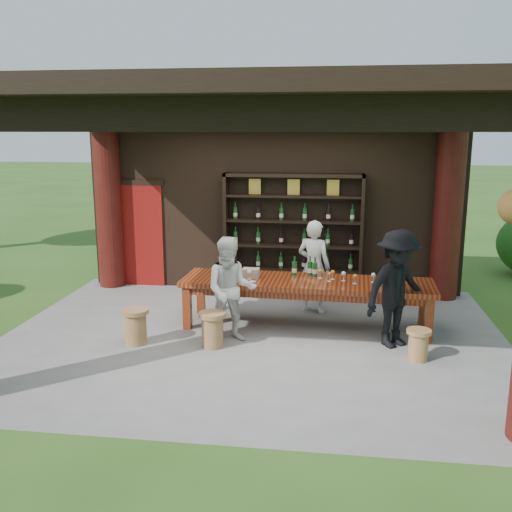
# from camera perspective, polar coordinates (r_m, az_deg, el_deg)

# --- Properties ---
(ground) EXTENTS (90.00, 90.00, 0.00)m
(ground) POSITION_cam_1_polar(r_m,az_deg,el_deg) (8.48, -0.37, -8.19)
(ground) COLOR #2D5119
(ground) RESTS_ON ground
(pavilion) EXTENTS (7.50, 6.00, 3.60)m
(pavilion) POSITION_cam_1_polar(r_m,az_deg,el_deg) (8.41, -0.06, 6.58)
(pavilion) COLOR slate
(pavilion) RESTS_ON ground
(wine_shelf) EXTENTS (2.54, 0.39, 2.23)m
(wine_shelf) POSITION_cam_1_polar(r_m,az_deg,el_deg) (10.50, 3.69, 2.17)
(wine_shelf) COLOR black
(wine_shelf) RESTS_ON ground
(tasting_table) EXTENTS (3.86, 1.13, 0.75)m
(tasting_table) POSITION_cam_1_polar(r_m,az_deg,el_deg) (8.79, 5.07, -3.13)
(tasting_table) COLOR #58180C
(tasting_table) RESTS_ON ground
(stool_near_left) EXTENTS (0.38, 0.38, 0.51)m
(stool_near_left) POSITION_cam_1_polar(r_m,az_deg,el_deg) (8.08, -4.37, -7.27)
(stool_near_left) COLOR olive
(stool_near_left) RESTS_ON ground
(stool_near_right) EXTENTS (0.32, 0.32, 0.43)m
(stool_near_right) POSITION_cam_1_polar(r_m,az_deg,el_deg) (7.92, 15.91, -8.47)
(stool_near_right) COLOR olive
(stool_near_right) RESTS_ON ground
(stool_far_left) EXTENTS (0.39, 0.39, 0.51)m
(stool_far_left) POSITION_cam_1_polar(r_m,az_deg,el_deg) (8.36, -11.95, -6.80)
(stool_far_left) COLOR olive
(stool_far_left) RESTS_ON ground
(host) EXTENTS (0.67, 0.56, 1.56)m
(host) POSITION_cam_1_polar(r_m,az_deg,el_deg) (9.50, 5.80, -1.06)
(host) COLOR silver
(host) RESTS_ON ground
(guest_woman) EXTENTS (0.84, 0.71, 1.53)m
(guest_woman) POSITION_cam_1_polar(r_m,az_deg,el_deg) (8.15, -2.55, -3.40)
(guest_woman) COLOR silver
(guest_woman) RESTS_ON ground
(guest_man) EXTENTS (1.23, 1.15, 1.67)m
(guest_man) POSITION_cam_1_polar(r_m,az_deg,el_deg) (8.18, 13.95, -3.21)
(guest_man) COLOR black
(guest_man) RESTS_ON ground
(table_bottles) EXTENTS (0.40, 0.13, 0.31)m
(table_bottles) POSITION_cam_1_polar(r_m,az_deg,el_deg) (9.00, 5.06, -1.00)
(table_bottles) COLOR #194C1E
(table_bottles) RESTS_ON tasting_table
(table_glasses) EXTENTS (2.05, 0.32, 0.15)m
(table_glasses) POSITION_cam_1_polar(r_m,az_deg,el_deg) (8.73, 7.93, -2.04)
(table_glasses) COLOR silver
(table_glasses) RESTS_ON tasting_table
(napkin_basket) EXTENTS (0.27, 0.19, 0.14)m
(napkin_basket) POSITION_cam_1_polar(r_m,az_deg,el_deg) (8.88, -0.53, -1.70)
(napkin_basket) COLOR #BF6672
(napkin_basket) RESTS_ON tasting_table
(shrubs) EXTENTS (15.87, 8.63, 1.36)m
(shrubs) POSITION_cam_1_polar(r_m,az_deg,el_deg) (8.58, 11.89, -4.32)
(shrubs) COLOR #194C14
(shrubs) RESTS_ON ground
(trees) EXTENTS (20.96, 11.14, 4.80)m
(trees) POSITION_cam_1_polar(r_m,az_deg,el_deg) (9.81, 19.64, 13.95)
(trees) COLOR #3F2819
(trees) RESTS_ON ground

